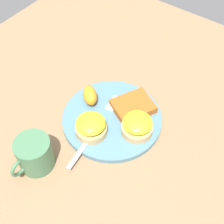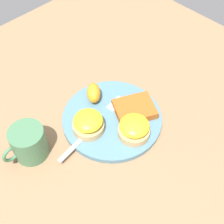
{
  "view_description": "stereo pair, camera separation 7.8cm",
  "coord_description": "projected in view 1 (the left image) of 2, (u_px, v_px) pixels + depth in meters",
  "views": [
    {
      "loc": [
        0.39,
        0.29,
        0.64
      ],
      "look_at": [
        0.0,
        0.0,
        0.03
      ],
      "focal_mm": 50.0,
      "sensor_mm": 36.0,
      "label": 1
    },
    {
      "loc": [
        0.34,
        0.35,
        0.64
      ],
      "look_at": [
        0.0,
        0.0,
        0.03
      ],
      "focal_mm": 50.0,
      "sensor_mm": 36.0,
      "label": 2
    }
  ],
  "objects": [
    {
      "name": "ground_plane",
      "position": [
        112.0,
        120.0,
        0.81
      ],
      "size": [
        1.1,
        1.1,
        0.0
      ],
      "primitive_type": "plane",
      "color": "#846647"
    },
    {
      "name": "plate",
      "position": [
        112.0,
        119.0,
        0.8
      ],
      "size": [
        0.25,
        0.25,
        0.01
      ],
      "primitive_type": "cylinder",
      "color": "slate",
      "rests_on": "ground_plane"
    },
    {
      "name": "sandwich_benedict_left",
      "position": [
        91.0,
        126.0,
        0.75
      ],
      "size": [
        0.08,
        0.08,
        0.05
      ],
      "color": "tan",
      "rests_on": "plate"
    },
    {
      "name": "sandwich_benedict_right",
      "position": [
        138.0,
        124.0,
        0.75
      ],
      "size": [
        0.08,
        0.08,
        0.05
      ],
      "color": "tan",
      "rests_on": "plate"
    },
    {
      "name": "hashbrown_patty",
      "position": [
        133.0,
        106.0,
        0.8
      ],
      "size": [
        0.13,
        0.12,
        0.02
      ],
      "primitive_type": "cube",
      "rotation": [
        0.0,
        0.0,
        -0.47
      ],
      "color": "#A2511C",
      "rests_on": "plate"
    },
    {
      "name": "orange_wedge",
      "position": [
        90.0,
        95.0,
        0.81
      ],
      "size": [
        0.07,
        0.07,
        0.04
      ],
      "primitive_type": "ellipsoid",
      "rotation": [
        0.0,
        0.0,
        4.01
      ],
      "color": "orange",
      "rests_on": "plate"
    },
    {
      "name": "fork",
      "position": [
        98.0,
        125.0,
        0.78
      ],
      "size": [
        0.24,
        0.05,
        0.0
      ],
      "color": "silver",
      "rests_on": "plate"
    },
    {
      "name": "cup",
      "position": [
        34.0,
        154.0,
        0.69
      ],
      "size": [
        0.11,
        0.08,
        0.08
      ],
      "color": "#42704C",
      "rests_on": "ground_plane"
    }
  ]
}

